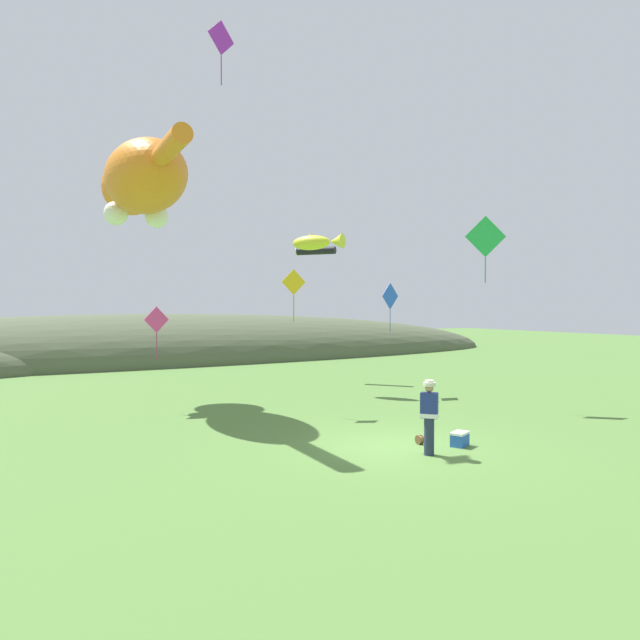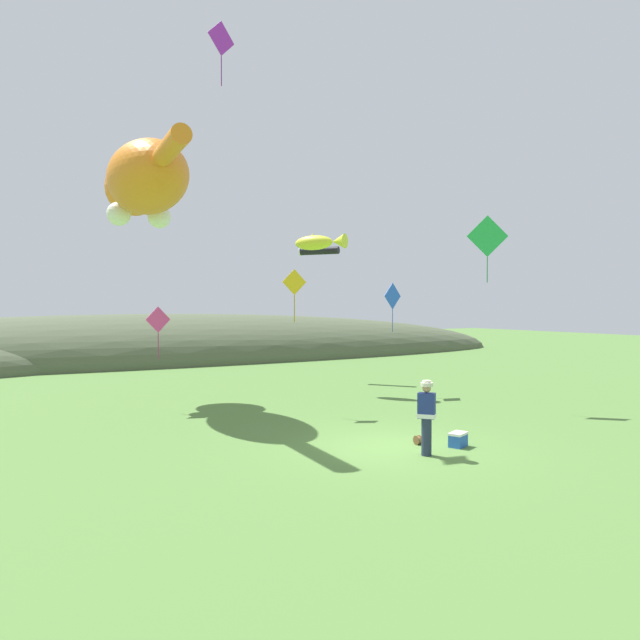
{
  "view_description": "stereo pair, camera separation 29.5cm",
  "coord_description": "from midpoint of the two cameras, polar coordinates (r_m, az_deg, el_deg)",
  "views": [
    {
      "loc": [
        -8.62,
        -11.32,
        3.5
      ],
      "look_at": [
        0.0,
        4.0,
        3.1
      ],
      "focal_mm": 32.0,
      "sensor_mm": 36.0,
      "label": 1
    },
    {
      "loc": [
        -8.37,
        -11.46,
        3.5
      ],
      "look_at": [
        0.0,
        4.0,
        3.1
      ],
      "focal_mm": 32.0,
      "sensor_mm": 36.0,
      "label": 2
    }
  ],
  "objects": [
    {
      "name": "kite_tube_streamer",
      "position": [
        27.78,
        -0.8,
        6.92
      ],
      "size": [
        1.59,
        1.81,
        0.44
      ],
      "color": "black"
    },
    {
      "name": "kite_diamond_blue",
      "position": [
        23.16,
        6.67,
        2.34
      ],
      "size": [
        1.03,
        0.34,
        1.98
      ],
      "color": "blue"
    },
    {
      "name": "kite_spool",
      "position": [
        15.03,
        9.36,
        -11.72
      ],
      "size": [
        0.12,
        0.24,
        0.24
      ],
      "color": "olive",
      "rests_on": "ground"
    },
    {
      "name": "kite_diamond_green",
      "position": [
        21.0,
        15.83,
        8.0
      ],
      "size": [
        1.27,
        0.74,
        2.35
      ],
      "color": "green"
    },
    {
      "name": "kite_giant_cat",
      "position": [
        21.79,
        -17.77,
        13.04
      ],
      "size": [
        2.83,
        9.44,
        2.86
      ],
      "color": "orange"
    },
    {
      "name": "kite_diamond_violet",
      "position": [
        19.32,
        -10.34,
        25.97
      ],
      "size": [
        0.97,
        0.41,
        1.94
      ],
      "color": "purple"
    },
    {
      "name": "distant_hill_ridge",
      "position": [
        38.48,
        -19.68,
        -4.0
      ],
      "size": [
        57.3,
        12.85,
        6.12
      ],
      "color": "#4C563D",
      "rests_on": "ground"
    },
    {
      "name": "kite_diamond_gold",
      "position": [
        18.95,
        -3.1,
        3.72
      ],
      "size": [
        0.86,
        0.07,
        1.76
      ],
      "color": "yellow"
    },
    {
      "name": "kite_diamond_pink",
      "position": [
        19.96,
        -16.44,
        -0.04
      ],
      "size": [
        0.87,
        0.21,
        1.79
      ],
      "color": "#E53F8C"
    },
    {
      "name": "kite_fish_windsock",
      "position": [
        23.93,
        -0.69,
        7.78
      ],
      "size": [
        1.83,
        2.26,
        0.71
      ],
      "color": "yellow"
    },
    {
      "name": "festival_attendant",
      "position": [
        13.85,
        10.26,
        -9.31
      ],
      "size": [
        0.47,
        0.49,
        1.77
      ],
      "color": "#232D47",
      "rests_on": "ground"
    },
    {
      "name": "ground_plane",
      "position": [
        14.63,
        7.3,
        -12.55
      ],
      "size": [
        120.0,
        120.0,
        0.0
      ],
      "primitive_type": "plane",
      "color": "#517A38"
    },
    {
      "name": "picnic_cooler",
      "position": [
        15.02,
        13.24,
        -11.51
      ],
      "size": [
        0.58,
        0.49,
        0.36
      ],
      "color": "blue",
      "rests_on": "ground"
    }
  ]
}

